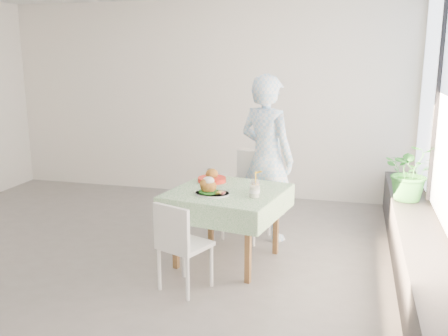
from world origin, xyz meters
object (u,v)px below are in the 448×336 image
(chair_near, at_px, (184,262))
(main_dish, at_px, (210,189))
(diner, at_px, (266,158))
(cafe_table, at_px, (228,217))
(chair_far, at_px, (247,212))
(potted_plant, at_px, (411,172))
(juice_cup_orange, at_px, (255,186))

(chair_near, height_order, main_dish, main_dish)
(chair_near, xyz_separation_m, diner, (0.47, 1.46, 0.67))
(cafe_table, xyz_separation_m, main_dish, (-0.12, -0.20, 0.34))
(chair_far, relative_size, diner, 0.52)
(potted_plant, bearing_deg, chair_near, -140.39)
(cafe_table, relative_size, diner, 0.65)
(juice_cup_orange, bearing_deg, cafe_table, -179.18)
(potted_plant, bearing_deg, juice_cup_orange, -147.87)
(main_dish, height_order, juice_cup_orange, juice_cup_orange)
(diner, height_order, potted_plant, diner)
(chair_far, height_order, juice_cup_orange, juice_cup_orange)
(diner, relative_size, main_dish, 5.44)
(chair_near, relative_size, juice_cup_orange, 3.30)
(diner, bearing_deg, chair_far, 39.16)
(diner, bearing_deg, juice_cup_orange, 118.31)
(main_dish, bearing_deg, chair_far, 79.74)
(potted_plant, bearing_deg, chair_far, -171.95)
(chair_near, bearing_deg, juice_cup_orange, 55.35)
(diner, distance_m, main_dish, 1.03)
(juice_cup_orange, bearing_deg, chair_near, -124.65)
(diner, bearing_deg, potted_plant, -146.14)
(chair_far, relative_size, main_dish, 2.84)
(main_dish, height_order, potted_plant, potted_plant)
(potted_plant, bearing_deg, main_dish, -148.88)
(chair_far, bearing_deg, juice_cup_orange, -71.89)
(main_dish, bearing_deg, juice_cup_orange, 26.99)
(chair_far, distance_m, main_dish, 1.05)
(main_dish, distance_m, potted_plant, 2.24)
(cafe_table, relative_size, potted_plant, 1.91)
(main_dish, relative_size, potted_plant, 0.54)
(chair_near, height_order, diner, diner)
(chair_far, distance_m, chair_near, 1.44)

